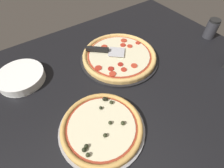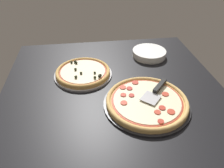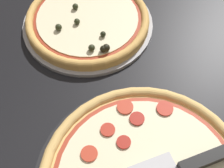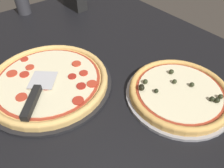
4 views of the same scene
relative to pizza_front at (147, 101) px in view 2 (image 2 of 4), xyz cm
name	(u,v)px [view 2 (image 2 of 4)]	position (x,y,z in cm)	size (l,w,h in cm)	color
ground_plane	(116,104)	(4.27, 14.17, -4.09)	(141.39, 117.85, 3.60)	black
pizza_pan_front	(147,104)	(-0.01, -0.01, -1.79)	(41.93, 41.93, 1.00)	black
pizza_front	(147,101)	(0.00, 0.00, 0.00)	(39.42, 39.42, 2.62)	#DBAD60
pizza_pan_back	(83,74)	(30.40, 29.74, -1.79)	(33.31, 33.31, 1.00)	#939399
pizza_back	(83,72)	(30.38, 29.73, -0.01)	(31.31, 31.31, 3.75)	tan
serving_spatula	(158,88)	(6.50, -7.19, 2.13)	(18.83, 17.53, 2.00)	#B7B7BC
plate_stack	(149,53)	(47.88, -14.43, -0.19)	(21.98, 21.98, 4.20)	white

